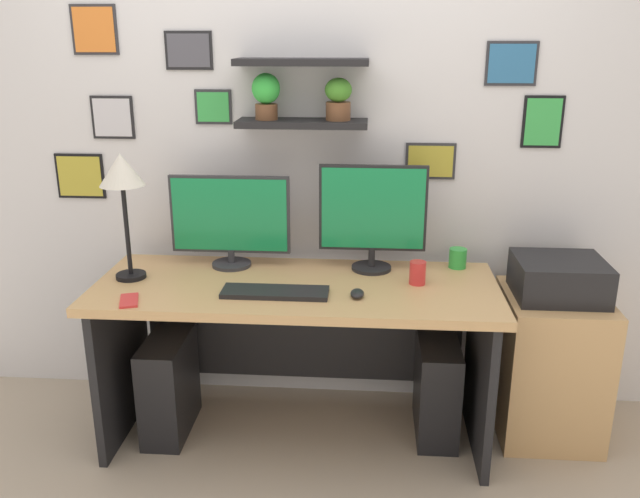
# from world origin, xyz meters

# --- Properties ---
(ground_plane) EXTENTS (8.00, 8.00, 0.00)m
(ground_plane) POSITION_xyz_m (0.00, 0.00, 0.00)
(ground_plane) COLOR tan
(back_wall_assembly) EXTENTS (4.40, 0.24, 2.70)m
(back_wall_assembly) POSITION_xyz_m (-0.00, 0.44, 1.36)
(back_wall_assembly) COLOR silver
(back_wall_assembly) RESTS_ON ground
(desk) EXTENTS (1.73, 0.68, 0.75)m
(desk) POSITION_xyz_m (0.00, 0.06, 0.54)
(desk) COLOR tan
(desk) RESTS_ON ground
(monitor_left) EXTENTS (0.55, 0.18, 0.42)m
(monitor_left) POSITION_xyz_m (-0.32, 0.22, 0.97)
(monitor_left) COLOR #2D2D33
(monitor_left) RESTS_ON desk
(monitor_right) EXTENTS (0.48, 0.18, 0.48)m
(monitor_right) POSITION_xyz_m (0.32, 0.22, 1.01)
(monitor_right) COLOR black
(monitor_right) RESTS_ON desk
(keyboard) EXTENTS (0.44, 0.14, 0.02)m
(keyboard) POSITION_xyz_m (-0.07, -0.13, 0.76)
(keyboard) COLOR black
(keyboard) RESTS_ON desk
(computer_mouse) EXTENTS (0.06, 0.09, 0.03)m
(computer_mouse) POSITION_xyz_m (0.27, -0.13, 0.77)
(computer_mouse) COLOR black
(computer_mouse) RESTS_ON desk
(desk_lamp) EXTENTS (0.19, 0.19, 0.55)m
(desk_lamp) POSITION_xyz_m (-0.73, 0.02, 1.20)
(desk_lamp) COLOR black
(desk_lamp) RESTS_ON desk
(cell_phone) EXTENTS (0.11, 0.15, 0.01)m
(cell_phone) POSITION_xyz_m (-0.65, -0.25, 0.76)
(cell_phone) COLOR red
(cell_phone) RESTS_ON desk
(coffee_mug) EXTENTS (0.08, 0.08, 0.09)m
(coffee_mug) POSITION_xyz_m (0.72, 0.27, 0.80)
(coffee_mug) COLOR green
(coffee_mug) RESTS_ON desk
(pen_cup) EXTENTS (0.07, 0.07, 0.10)m
(pen_cup) POSITION_xyz_m (0.52, 0.04, 0.80)
(pen_cup) COLOR red
(pen_cup) RESTS_ON desk
(drawer_cabinet) EXTENTS (0.44, 0.50, 0.67)m
(drawer_cabinet) POSITION_xyz_m (1.14, 0.14, 0.34)
(drawer_cabinet) COLOR tan
(drawer_cabinet) RESTS_ON ground
(printer) EXTENTS (0.38, 0.34, 0.17)m
(printer) POSITION_xyz_m (1.14, 0.14, 0.76)
(printer) COLOR black
(printer) RESTS_ON drawer_cabinet
(computer_tower_left) EXTENTS (0.18, 0.40, 0.47)m
(computer_tower_left) POSITION_xyz_m (-0.59, 0.00, 0.23)
(computer_tower_left) COLOR black
(computer_tower_left) RESTS_ON ground
(computer_tower_right) EXTENTS (0.18, 0.40, 0.46)m
(computer_tower_right) POSITION_xyz_m (0.64, 0.08, 0.23)
(computer_tower_right) COLOR black
(computer_tower_right) RESTS_ON ground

